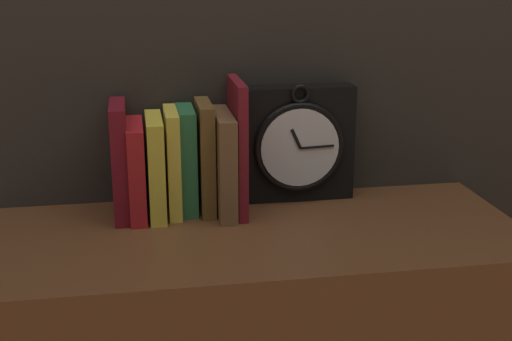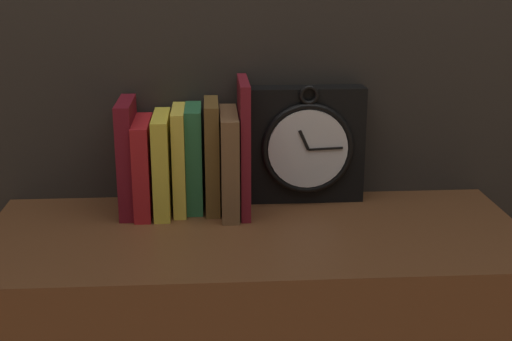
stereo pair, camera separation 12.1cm
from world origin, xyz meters
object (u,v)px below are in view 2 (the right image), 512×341
book_slot0_maroon (128,157)px  book_slot1_red (144,167)px  clock (306,145)px  book_slot2_yellow (162,164)px  book_slot3_yellow (180,160)px  book_slot5_brown (212,156)px  book_slot6_brown (229,162)px  book_slot4_green (194,158)px  book_slot7_maroon (244,146)px

book_slot0_maroon → book_slot1_red: 0.03m
clock → book_slot2_yellow: size_ratio=1.27×
book_slot2_yellow → book_slot3_yellow: 0.03m
book_slot1_red → book_slot5_brown: size_ratio=0.85×
book_slot6_brown → book_slot3_yellow: bearing=169.7°
book_slot3_yellow → book_slot6_brown: size_ratio=1.03×
book_slot4_green → book_slot5_brown: book_slot5_brown is taller
book_slot0_maroon → book_slot1_red: bearing=-8.3°
book_slot1_red → book_slot7_maroon: book_slot7_maroon is taller
book_slot0_maroon → book_slot2_yellow: 0.06m
book_slot2_yellow → book_slot7_maroon: bearing=-1.4°
book_slot2_yellow → book_slot4_green: bearing=14.7°
book_slot1_red → book_slot6_brown: bearing=-2.8°
book_slot2_yellow → book_slot4_green: (0.06, 0.02, 0.01)m
book_slot4_green → book_slot7_maroon: 0.10m
book_slot0_maroon → book_slot5_brown: size_ratio=1.02×
book_slot3_yellow → book_slot4_green: 0.03m
book_slot2_yellow → book_slot5_brown: bearing=5.9°
book_slot4_green → book_slot3_yellow: bearing=-165.7°
book_slot0_maroon → book_slot7_maroon: (0.21, -0.01, 0.02)m
clock → book_slot3_yellow: (-0.24, -0.03, -0.02)m
book_slot7_maroon → clock: bearing=19.9°
book_slot4_green → book_slot7_maroon: bearing=-11.7°
book_slot2_yellow → book_slot6_brown: size_ratio=0.97×
book_slot0_maroon → book_slot3_yellow: (0.09, 0.00, -0.01)m
book_slot0_maroon → clock: bearing=6.3°
book_slot3_yellow → book_slot6_brown: (0.09, -0.02, -0.00)m
book_slot7_maroon → book_slot6_brown: bearing=-170.4°
book_slot1_red → book_slot2_yellow: bearing=0.9°
book_slot1_red → book_slot4_green: size_ratio=0.89×
book_slot3_yellow → book_slot6_brown: bearing=-10.3°
book_slot4_green → book_slot1_red: bearing=-170.3°
book_slot7_maroon → book_slot0_maroon: bearing=178.0°
book_slot5_brown → clock: bearing=9.7°
clock → book_slot0_maroon: clock is taller
book_slot0_maroon → book_slot7_maroon: 0.21m
clock → book_slot3_yellow: bearing=-172.4°
book_slot4_green → book_slot6_brown: size_ratio=1.03×
book_slot0_maroon → book_slot1_red: (0.03, -0.00, -0.02)m
book_slot1_red → book_slot6_brown: (0.16, -0.01, 0.01)m
clock → book_slot6_brown: bearing=-161.9°
book_slot5_brown → book_slot6_brown: bearing=-29.4°
book_slot7_maroon → book_slot1_red: bearing=179.0°
book_slot3_yellow → book_slot1_red: bearing=-172.3°
clock → book_slot6_brown: size_ratio=1.24×
book_slot0_maroon → book_slot5_brown: (0.15, 0.01, -0.00)m
book_slot2_yellow → book_slot3_yellow: bearing=14.9°
book_slot3_yellow → book_slot5_brown: size_ratio=0.94×
book_slot6_brown → book_slot5_brown: bearing=150.6°
book_slot3_yellow → book_slot6_brown: 0.09m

